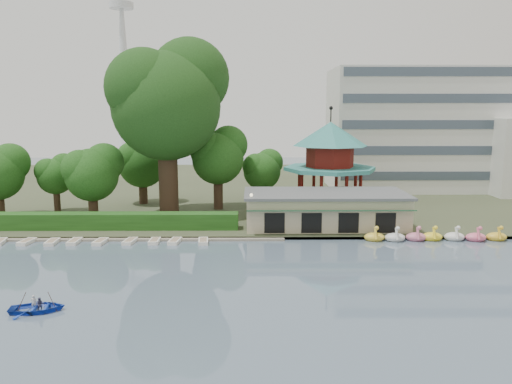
{
  "coord_description": "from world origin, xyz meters",
  "views": [
    {
      "loc": [
        1.59,
        -34.44,
        13.66
      ],
      "look_at": [
        2.0,
        18.0,
        5.0
      ],
      "focal_mm": 35.0,
      "sensor_mm": 36.0,
      "label": 1
    }
  ],
  "objects_px": {
    "dock": "(125,239)",
    "pavilion": "(330,157)",
    "big_tree": "(168,97)",
    "boathouse": "(325,209)",
    "rowboat_with_passengers": "(37,304)"
  },
  "relations": [
    {
      "from": "dock",
      "to": "pavilion",
      "type": "bearing_deg",
      "value": 31.66
    },
    {
      "from": "dock",
      "to": "boathouse",
      "type": "xyz_separation_m",
      "value": [
        22.0,
        4.77,
        2.25
      ]
    },
    {
      "from": "big_tree",
      "to": "boathouse",
      "type": "bearing_deg",
      "value": -18.36
    },
    {
      "from": "boathouse",
      "to": "pavilion",
      "type": "distance_m",
      "value": 11.43
    },
    {
      "from": "pavilion",
      "to": "big_tree",
      "type": "distance_m",
      "value": 22.53
    },
    {
      "from": "boathouse",
      "to": "pavilion",
      "type": "relative_size",
      "value": 1.38
    },
    {
      "from": "dock",
      "to": "rowboat_with_passengers",
      "type": "xyz_separation_m",
      "value": [
        -1.16,
        -19.14,
        0.41
      ]
    },
    {
      "from": "rowboat_with_passengers",
      "to": "big_tree",
      "type": "bearing_deg",
      "value": 81.81
    },
    {
      "from": "pavilion",
      "to": "big_tree",
      "type": "xyz_separation_m",
      "value": [
        -20.82,
        -3.78,
        7.75
      ]
    },
    {
      "from": "pavilion",
      "to": "rowboat_with_passengers",
      "type": "xyz_separation_m",
      "value": [
        -25.16,
        -33.94,
        -6.96
      ]
    },
    {
      "from": "pavilion",
      "to": "dock",
      "type": "bearing_deg",
      "value": -148.34
    },
    {
      "from": "boathouse",
      "to": "big_tree",
      "type": "relative_size",
      "value": 0.83
    },
    {
      "from": "pavilion",
      "to": "rowboat_with_passengers",
      "type": "height_order",
      "value": "pavilion"
    },
    {
      "from": "boathouse",
      "to": "pavilion",
      "type": "xyz_separation_m",
      "value": [
        2.0,
        10.03,
        5.11
      ]
    },
    {
      "from": "boathouse",
      "to": "rowboat_with_passengers",
      "type": "height_order",
      "value": "boathouse"
    }
  ]
}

